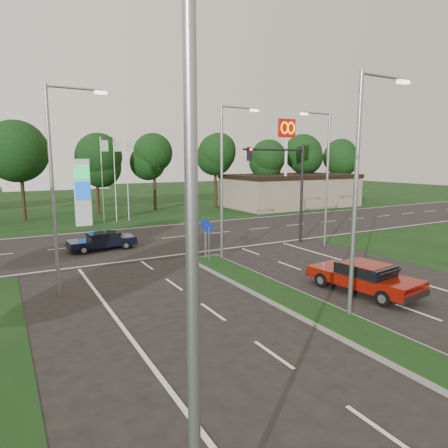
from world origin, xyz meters
TOP-DOWN VIEW (x-y plane):
  - verge_far at (0.00, 55.00)m, footprint 160.00×50.00m
  - cross_road at (0.00, 24.00)m, footprint 160.00×12.00m
  - median_kerb at (0.00, 4.00)m, footprint 2.00×26.00m
  - commercial_building at (22.00, 36.00)m, footprint 16.00×9.00m
  - streetlight_median_near at (1.00, 6.00)m, footprint 2.53×0.22m
  - streetlight_median_far at (1.00, 16.00)m, footprint 2.53×0.22m
  - streetlight_left_near at (-8.30, 0.00)m, footprint 2.53×0.22m
  - streetlight_left_far at (-8.30, 14.00)m, footprint 2.53×0.22m
  - streetlight_right_far at (8.80, 16.00)m, footprint 2.53×0.22m
  - traffic_signal at (7.19, 18.00)m, footprint 5.10×0.42m
  - median_signs at (0.00, 16.40)m, footprint 1.16×1.76m
  - gas_pylon at (-3.79, 33.05)m, footprint 5.80×1.26m
  - mcdonalds_sign at (18.00, 31.97)m, footprint 2.20×0.47m
  - treeline_far at (0.10, 39.93)m, footprint 6.00×6.00m
  - red_sedan at (3.56, 7.77)m, footprint 2.65×5.15m
  - navy_sedan at (-4.77, 22.34)m, footprint 4.30×1.89m

SIDE VIEW (x-z plane):
  - verge_far at x=0.00m, z-range -0.01..0.01m
  - cross_road at x=0.00m, z-range -0.01..0.01m
  - median_kerb at x=0.00m, z-range 0.00..0.12m
  - navy_sedan at x=-4.77m, z-range 0.04..1.21m
  - red_sedan at x=3.56m, z-range 0.05..1.41m
  - median_signs at x=0.00m, z-range 0.52..2.90m
  - commercial_building at x=22.00m, z-range 0.00..4.00m
  - gas_pylon at x=-3.79m, z-range -0.80..7.20m
  - traffic_signal at x=7.19m, z-range 1.15..8.15m
  - streetlight_median_near at x=1.00m, z-range 0.58..9.58m
  - streetlight_median_far at x=1.00m, z-range 0.58..9.58m
  - streetlight_left_near at x=-8.30m, z-range 0.58..9.58m
  - streetlight_left_far at x=-8.30m, z-range 0.58..9.58m
  - streetlight_right_far at x=8.80m, z-range 0.58..9.58m
  - treeline_far at x=0.10m, z-range 1.88..11.78m
  - mcdonalds_sign at x=18.00m, z-range 2.79..13.19m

